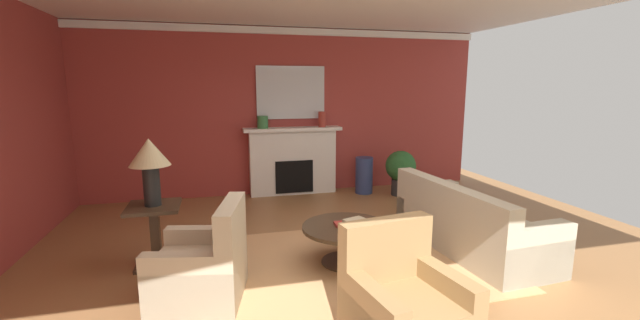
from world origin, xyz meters
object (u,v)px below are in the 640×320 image
at_px(side_table, 155,231).
at_px(potted_plant, 401,169).
at_px(table_lamp, 150,159).
at_px(vase_tall_corner, 364,175).
at_px(vase_mantel_right, 322,119).
at_px(fireplace, 293,163).
at_px(sofa, 468,226).
at_px(armchair_near_window, 203,269).
at_px(coffee_table, 346,236).
at_px(mantel_mirror, 291,93).
at_px(armchair_facing_fireplace, 404,309).
at_px(vase_mantel_left, 263,122).

height_order(side_table, potted_plant, potted_plant).
distance_m(table_lamp, vase_tall_corner, 4.22).
height_order(table_lamp, vase_mantel_right, vase_mantel_right).
distance_m(fireplace, potted_plant, 2.00).
bearing_deg(vase_mantel_right, side_table, -135.37).
xyz_separation_m(sofa, armchair_near_window, (-3.14, -0.43, 0.01)).
xyz_separation_m(coffee_table, vase_tall_corner, (1.30, 2.87, 0.01)).
height_order(mantel_mirror, vase_tall_corner, mantel_mirror).
distance_m(armchair_near_window, vase_mantel_right, 4.24).
relative_size(coffee_table, vase_mantel_right, 3.53).
xyz_separation_m(armchair_facing_fireplace, coffee_table, (0.03, 1.53, 0.03)).
xyz_separation_m(armchair_near_window, coffee_table, (1.55, 0.41, 0.03)).
bearing_deg(fireplace, side_table, -128.18).
height_order(fireplace, potted_plant, fireplace).
bearing_deg(mantel_mirror, armchair_facing_fireplace, -90.30).
bearing_deg(coffee_table, mantel_mirror, 90.14).
bearing_deg(table_lamp, coffee_table, -13.98).
xyz_separation_m(fireplace, vase_tall_corner, (1.31, -0.30, -0.25)).
relative_size(fireplace, table_lamp, 2.40).
bearing_deg(armchair_near_window, mantel_mirror, 67.32).
relative_size(mantel_mirror, armchair_facing_fireplace, 1.33).
relative_size(armchair_facing_fireplace, coffee_table, 0.95).
relative_size(sofa, potted_plant, 2.59).
height_order(fireplace, armchair_facing_fireplace, fireplace).
bearing_deg(potted_plant, vase_mantel_right, 157.75).
bearing_deg(sofa, side_table, 172.36).
distance_m(armchair_near_window, vase_tall_corner, 4.34).
bearing_deg(fireplace, vase_tall_corner, -12.92).
bearing_deg(mantel_mirror, coffee_table, -89.86).
xyz_separation_m(mantel_mirror, vase_tall_corner, (1.31, -0.42, -1.54)).
relative_size(sofa, armchair_near_window, 2.27).
relative_size(side_table, table_lamp, 0.93).
height_order(table_lamp, potted_plant, table_lamp).
xyz_separation_m(armchair_near_window, side_table, (-0.54, 0.93, 0.09)).
bearing_deg(fireplace, mantel_mirror, 90.00).
bearing_deg(vase_tall_corner, mantel_mirror, 162.18).
relative_size(table_lamp, vase_mantel_left, 3.37).
distance_m(mantel_mirror, sofa, 3.96).
bearing_deg(table_lamp, sofa, -7.64).
height_order(fireplace, vase_mantel_left, vase_mantel_left).
xyz_separation_m(fireplace, sofa, (1.60, -3.14, -0.29)).
relative_size(armchair_near_window, coffee_table, 0.95).
height_order(sofa, vase_mantel_left, vase_mantel_left).
bearing_deg(vase_mantel_right, potted_plant, -22.25).
distance_m(sofa, table_lamp, 3.83).
distance_m(sofa, armchair_facing_fireplace, 2.25).
distance_m(side_table, vase_mantel_right, 3.83).
height_order(armchair_near_window, potted_plant, armchair_near_window).
bearing_deg(fireplace, sofa, -63.00).
bearing_deg(vase_tall_corner, armchair_facing_fireplace, -106.86).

